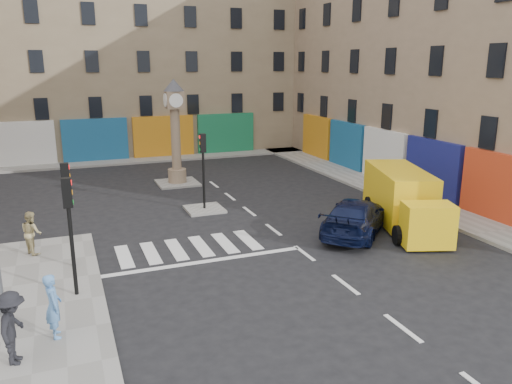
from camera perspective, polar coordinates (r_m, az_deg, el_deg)
ground at (r=18.59m, az=6.95°, el=-8.03°), size 120.00×120.00×0.00m
sidewalk_right at (r=31.08m, az=12.39°, el=1.13°), size 2.60×30.00×0.15m
sidewalk_far at (r=38.14m, az=-14.63°, el=3.46°), size 32.00×2.40×0.15m
island_near at (r=24.91m, az=-5.90°, el=-1.96°), size 1.80×1.80×0.12m
island_far at (r=30.54m, az=-8.96°, el=1.03°), size 2.40×2.40×0.12m
building_right at (r=34.22m, az=22.28°, el=15.01°), size 10.00×30.00×16.00m
building_far at (r=43.28m, az=-16.38°, el=15.84°), size 32.00×10.00×17.00m
traffic_light_left_near at (r=15.89m, az=-20.55°, el=-2.81°), size 0.28×0.22×3.70m
traffic_light_left_far at (r=18.20m, az=-20.75°, el=-0.68°), size 0.28×0.22×3.70m
traffic_light_island at (r=24.31m, az=-6.06°, el=3.77°), size 0.28×0.22×3.70m
clock_pillar at (r=29.93m, az=-9.22°, el=7.54°), size 1.20×1.20×6.10m
navy_sedan at (r=21.70m, az=11.39°, el=-2.76°), size 5.22×5.13×1.51m
yellow_van at (r=23.25m, az=16.48°, el=-0.77°), size 4.03×6.93×2.42m
pedestrian_blue at (r=14.22m, az=-22.15°, el=-11.94°), size 0.50×0.69×1.75m
pedestrian_tan at (r=20.47m, az=-24.27°, el=-4.24°), size 0.92×0.99×1.63m
pedestrian_dark at (r=13.45m, az=-26.04°, el=-13.78°), size 0.87×1.28×1.82m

